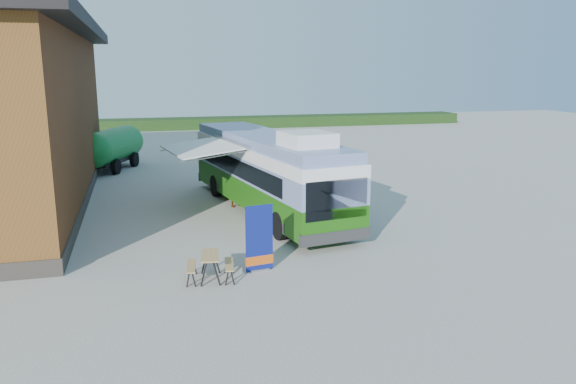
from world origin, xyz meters
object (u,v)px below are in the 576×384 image
object	(u,v)px
person_b	(276,167)
slurry_tanker	(112,146)
picnic_table	(210,261)
person_a	(236,187)
banner	(259,244)
bus	(267,170)

from	to	relation	value
person_b	slurry_tanker	size ratio (longest dim) A/B	0.32
picnic_table	slurry_tanker	world-z (taller)	slurry_tanker
person_a	person_b	size ratio (longest dim) A/B	0.90
slurry_tanker	banner	bearing A→B (deg)	-53.02
banner	picnic_table	world-z (taller)	banner
person_a	slurry_tanker	xyz separation A→B (m)	(-5.22, 10.27, 0.49)
picnic_table	person_b	size ratio (longest dim) A/B	0.73
bus	picnic_table	world-z (taller)	bus
bus	person_b	size ratio (longest dim) A/B	6.25
bus	slurry_tanker	distance (m)	12.95
banner	person_b	distance (m)	11.71
person_b	slurry_tanker	xyz separation A→B (m)	(-7.82, 6.64, 0.40)
picnic_table	banner	bearing A→B (deg)	21.05
picnic_table	person_a	world-z (taller)	person_a
picnic_table	bus	bearing A→B (deg)	72.98
picnic_table	slurry_tanker	distance (m)	18.52
bus	slurry_tanker	size ratio (longest dim) A/B	1.99
bus	banner	bearing A→B (deg)	-114.16
person_a	slurry_tanker	world-z (taller)	slurry_tanker
person_b	slurry_tanker	bearing A→B (deg)	-92.31
banner	slurry_tanker	world-z (taller)	slurry_tanker
banner	person_a	world-z (taller)	banner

